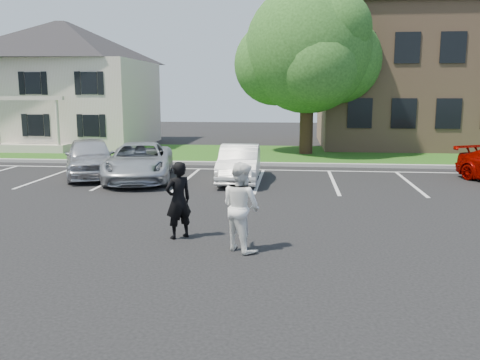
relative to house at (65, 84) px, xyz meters
name	(u,v)px	position (x,y,z in m)	size (l,w,h in m)	color
ground_plane	(235,242)	(13.00, -19.97, -3.83)	(90.00, 90.00, 0.00)	black
curb	(265,164)	(13.00, -7.97, -3.75)	(40.00, 0.30, 0.15)	gray
grass_strip	(269,154)	(13.00, -3.97, -3.79)	(44.00, 8.00, 0.08)	#224610
stall_lines	(296,177)	(14.40, -11.02, -3.82)	(34.00, 5.36, 0.01)	silver
house	(65,84)	(0.00, 0.00, 0.00)	(10.30, 9.22, 7.60)	#C0B59E
tree	(310,53)	(15.04, -3.57, 1.52)	(7.80, 7.20, 8.80)	black
man_black_suit	(178,200)	(11.66, -19.78, -2.93)	(0.65, 0.43, 1.79)	black
man_white_shirt	(241,207)	(13.19, -20.53, -2.88)	(0.93, 0.72, 1.91)	white
car_silver_west	(90,157)	(6.24, -11.68, -3.05)	(1.85, 4.59, 1.56)	silver
car_silver_minivan	(139,162)	(8.44, -12.28, -3.12)	(2.37, 5.13, 1.43)	#B0B3B9
car_white_sedan	(239,163)	(12.26, -12.12, -3.15)	(1.44, 4.13, 1.36)	white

